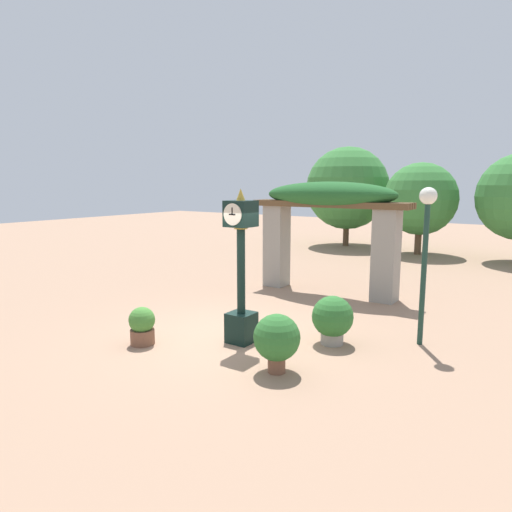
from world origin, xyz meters
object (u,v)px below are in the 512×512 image
Objects in this scene: lamp_post at (426,233)px; potted_plant_near_right at (277,339)px; pedestal_clock at (241,272)px; potted_plant_far_left at (333,318)px; potted_plant_near_left at (142,326)px.

potted_plant_near_right is at bearing -120.67° from lamp_post.
pedestal_clock is 0.99× the size of lamp_post.
potted_plant_far_left is 2.33m from lamp_post.
lamp_post is (1.39, 0.93, 1.63)m from potted_plant_far_left.
potted_plant_far_left is (2.97, 2.04, 0.14)m from potted_plant_near_left.
pedestal_clock is 1.94m from potted_plant_far_left.
pedestal_clock is 1.75m from potted_plant_near_right.
potted_plant_near_left is 0.75× the size of potted_plant_near_right.
potted_plant_far_left reaches higher than potted_plant_near_left.
pedestal_clock is 3.15× the size of potted_plant_far_left.
potted_plant_near_right is at bearing 6.60° from potted_plant_near_left.
lamp_post is at bearing 59.33° from potted_plant_near_right.
potted_plant_near_right reaches higher than potted_plant_far_left.
potted_plant_near_left is at bearing -173.40° from potted_plant_near_right.
potted_plant_near_right is 1.73m from potted_plant_far_left.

